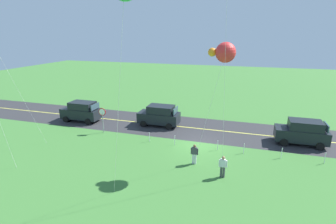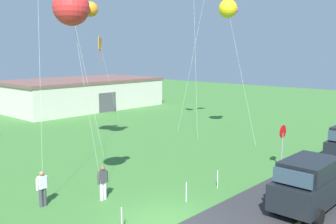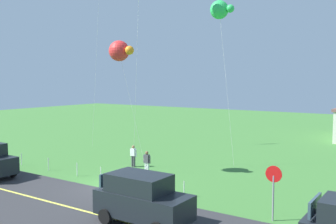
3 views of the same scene
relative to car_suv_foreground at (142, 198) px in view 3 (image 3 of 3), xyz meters
The scene contains 15 objects.
ground_plane 6.42m from the car_suv_foreground, 143.88° to the left, with size 120.00×120.00×0.10m, color #3D7533.
asphalt_road 5.23m from the car_suv_foreground, behind, with size 120.00×7.00×0.00m, color #2D2D30.
road_centre_stripe 5.23m from the car_suv_foreground, behind, with size 120.00×0.16×0.00m, color #E5E04C.
car_suv_foreground is the anchor object (origin of this frame).
stop_sign 6.01m from the car_suv_foreground, 37.35° to the left, with size 0.76×0.08×2.56m.
person_adult_near 11.56m from the car_suv_foreground, 131.00° to the left, with size 0.58×0.22×1.60m.
person_adult_companion 9.11m from the car_suv_foreground, 125.74° to the left, with size 0.58×0.22×1.60m.
kite_blue_mid 12.12m from the car_suv_foreground, 136.37° to the left, with size 2.50×1.40×9.08m.
kite_yellow_high 17.45m from the car_suv_foreground, 102.51° to the left, with size 2.57×1.76×12.40m.
fence_post_0 15.58m from the car_suv_foreground, 163.50° to the left, with size 0.05×0.05×0.90m, color silver.
fence_post_1 12.66m from the car_suv_foreground, 159.53° to the left, with size 0.05×0.05×0.90m, color silver.
fence_post_2 9.99m from the car_suv_foreground, 153.67° to the left, with size 0.05×0.05×0.90m, color silver.
fence_post_3 8.11m from the car_suv_foreground, 146.82° to the left, with size 0.05×0.05×0.90m, color silver.
fence_post_4 5.36m from the car_suv_foreground, 123.64° to the left, with size 0.05×0.05×0.90m, color silver.
fence_post_5 4.51m from the car_suv_foreground, 96.71° to the left, with size 0.05×0.05×0.90m, color silver.
Camera 3 is at (15.63, -17.26, 6.45)m, focal length 41.91 mm.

